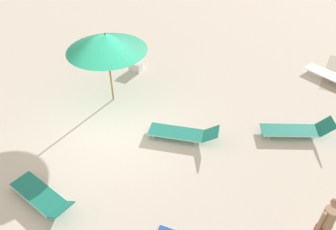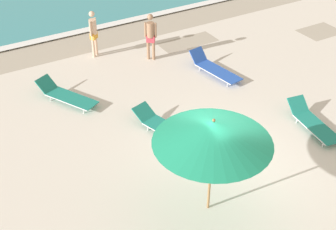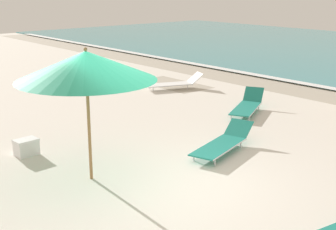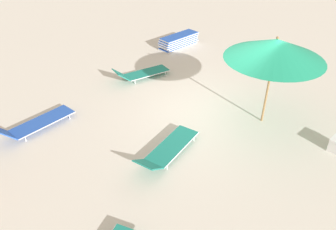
% 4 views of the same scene
% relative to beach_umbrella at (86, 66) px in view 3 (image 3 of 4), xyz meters
% --- Properties ---
extents(ground_plane, '(60.00, 60.00, 0.16)m').
position_rel_beach_umbrella_xyz_m(ground_plane, '(1.08, 0.79, -2.31)').
color(ground_plane, silver).
extents(beach_umbrella, '(2.63, 2.63, 2.58)m').
position_rel_beach_umbrella_xyz_m(beach_umbrella, '(0.00, 0.00, 0.00)').
color(beach_umbrella, '#9E7547').
rests_on(beach_umbrella, ground_plane).
extents(sun_lounger_under_umbrella, '(1.34, 2.19, 0.53)m').
position_rel_beach_umbrella_xyz_m(sun_lounger_under_umbrella, '(-5.16, 6.70, -2.02)').
color(sun_lounger_under_umbrella, white).
rests_on(sun_lounger_under_umbrella, ground_plane).
extents(sun_lounger_near_water_left, '(1.19, 2.24, 0.49)m').
position_rel_beach_umbrella_xyz_m(sun_lounger_near_water_left, '(0.60, 3.12, -2.02)').
color(sun_lounger_near_water_left, '#1E8475').
rests_on(sun_lounger_near_water_left, ground_plane).
extents(sun_lounger_near_water_right, '(1.54, 2.19, 0.56)m').
position_rel_beach_umbrella_xyz_m(sun_lounger_near_water_right, '(-1.25, 6.17, -2.02)').
color(sun_lounger_near_water_right, '#1E8475').
rests_on(sun_lounger_near_water_right, ground_plane).
extents(cooler_box, '(0.39, 0.52, 0.37)m').
position_rel_beach_umbrella_xyz_m(cooler_box, '(-2.08, -0.40, -2.04)').
color(cooler_box, white).
rests_on(cooler_box, ground_plane).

